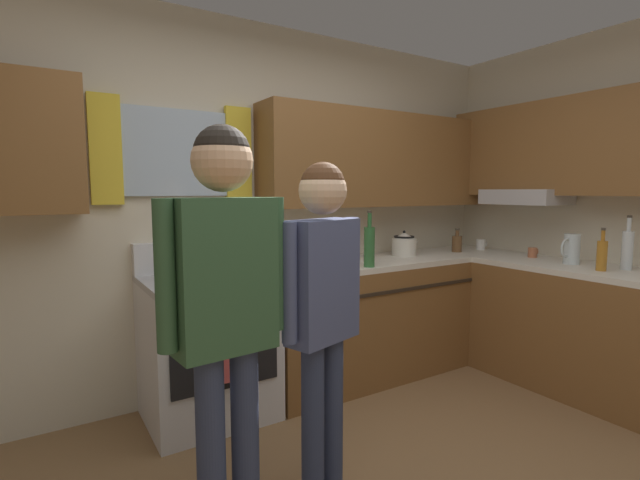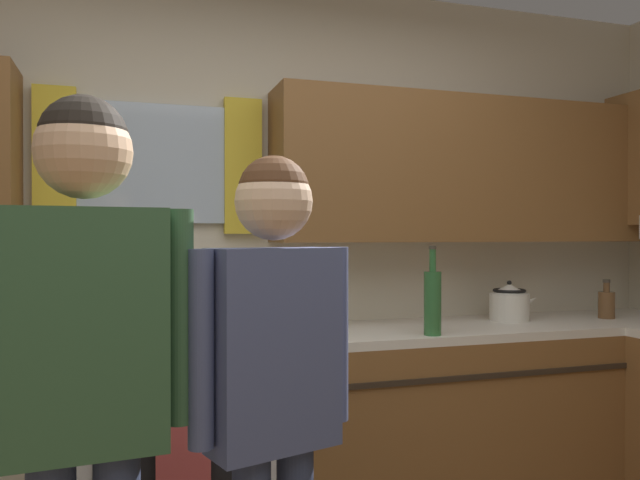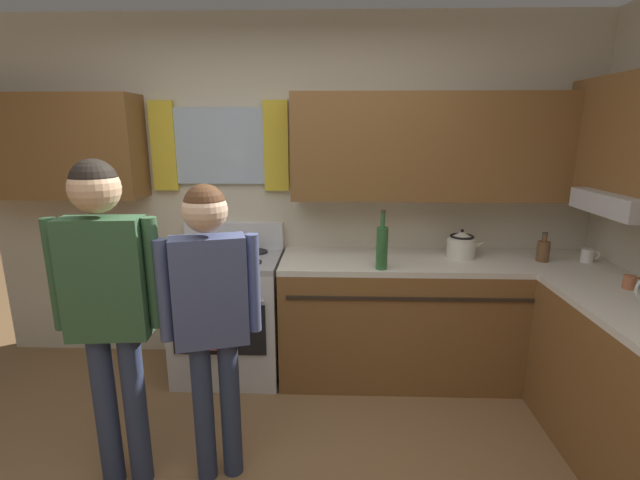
% 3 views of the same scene
% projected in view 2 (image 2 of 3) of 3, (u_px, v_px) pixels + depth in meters
% --- Properties ---
extents(back_wall_unit, '(4.60, 0.42, 2.60)m').
position_uv_depth(back_wall_unit, '(265.00, 212.00, 3.01)').
color(back_wall_unit, beige).
rests_on(back_wall_unit, ground).
extents(kitchen_counter_run, '(2.29, 1.98, 0.90)m').
position_uv_depth(kitchen_counter_run, '(597.00, 430.00, 2.83)').
color(kitchen_counter_run, brown).
rests_on(kitchen_counter_run, ground).
extents(stove_oven, '(0.76, 0.67, 1.10)m').
position_uv_depth(stove_oven, '(176.00, 440.00, 2.63)').
color(stove_oven, silver).
rests_on(stove_oven, ground).
extents(bottle_squat_brown, '(0.08, 0.08, 0.21)m').
position_uv_depth(bottle_squat_brown, '(606.00, 304.00, 3.27)').
color(bottle_squat_brown, brown).
rests_on(bottle_squat_brown, kitchen_counter_run).
extents(bottle_wine_green, '(0.08, 0.08, 0.39)m').
position_uv_depth(bottle_wine_green, '(433.00, 301.00, 2.72)').
color(bottle_wine_green, '#2D6633').
rests_on(bottle_wine_green, kitchen_counter_run).
extents(stovetop_kettle, '(0.27, 0.20, 0.21)m').
position_uv_depth(stovetop_kettle, '(510.00, 302.00, 3.18)').
color(stovetop_kettle, silver).
rests_on(stovetop_kettle, kitchen_counter_run).
extents(adult_left, '(0.52, 0.23, 1.67)m').
position_uv_depth(adult_left, '(84.00, 357.00, 1.46)').
color(adult_left, '#2D3856').
rests_on(adult_left, ground).
extents(adult_in_plaid, '(0.47, 0.24, 1.55)m').
position_uv_depth(adult_in_plaid, '(274.00, 370.00, 1.66)').
color(adult_in_plaid, '#2D3856').
rests_on(adult_in_plaid, ground).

